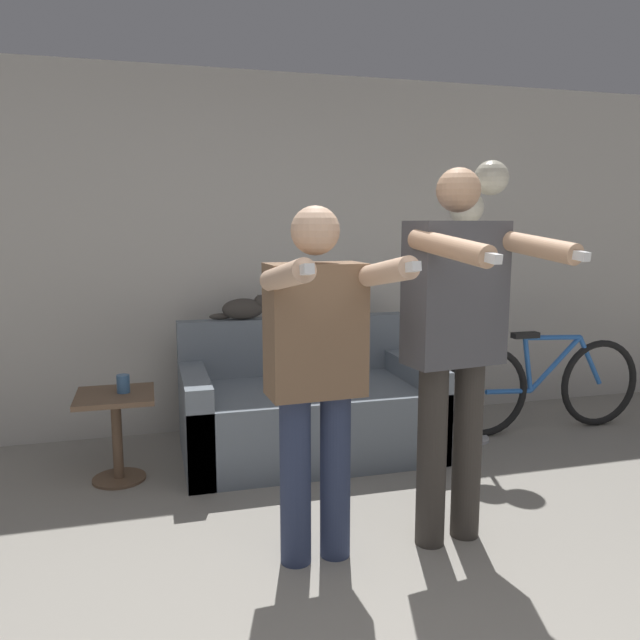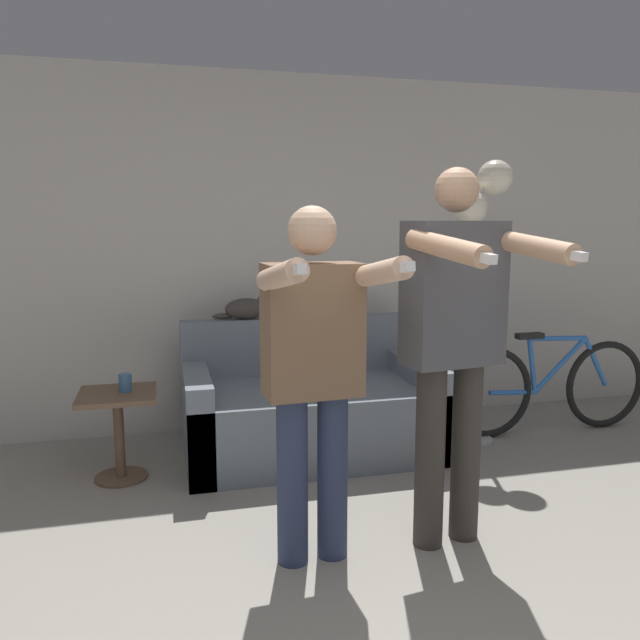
% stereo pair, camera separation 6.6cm
% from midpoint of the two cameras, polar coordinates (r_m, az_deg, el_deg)
% --- Properties ---
extents(wall_back, '(10.00, 0.05, 2.60)m').
position_cam_midpoint_polar(wall_back, '(4.66, -5.48, 5.98)').
color(wall_back, beige).
rests_on(wall_back, ground_plane).
extents(couch, '(1.64, 0.92, 0.87)m').
position_cam_midpoint_polar(couch, '(4.22, -0.54, -8.27)').
color(couch, slate).
rests_on(couch, ground_plane).
extents(person_left, '(0.52, 0.69, 1.60)m').
position_cam_midpoint_polar(person_left, '(2.72, 0.12, -3.91)').
color(person_left, '#2D3856').
rests_on(person_left, ground_plane).
extents(person_right, '(0.58, 0.73, 1.78)m').
position_cam_midpoint_polar(person_right, '(2.94, 12.82, -1.15)').
color(person_right, '#38332D').
rests_on(person_right, ground_plane).
extents(cat, '(0.40, 0.14, 0.17)m').
position_cam_midpoint_polar(cat, '(4.35, -6.24, 1.09)').
color(cat, '#3D3833').
rests_on(cat, couch).
extents(floor_lamp, '(0.41, 0.29, 1.95)m').
position_cam_midpoint_polar(floor_lamp, '(4.40, 14.96, 9.25)').
color(floor_lamp, '#B2B2B7').
rests_on(floor_lamp, ground_plane).
extents(side_table, '(0.45, 0.45, 0.53)m').
position_cam_midpoint_polar(side_table, '(3.95, -17.50, -8.48)').
color(side_table, brown).
rests_on(side_table, ground_plane).
extents(cup, '(0.08, 0.08, 0.11)m').
position_cam_midpoint_polar(cup, '(3.90, -16.91, -5.51)').
color(cup, '#3D6693').
rests_on(cup, side_table).
extents(bicycle, '(1.62, 0.07, 0.75)m').
position_cam_midpoint_polar(bicycle, '(4.89, 20.56, -5.71)').
color(bicycle, black).
rests_on(bicycle, ground_plane).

